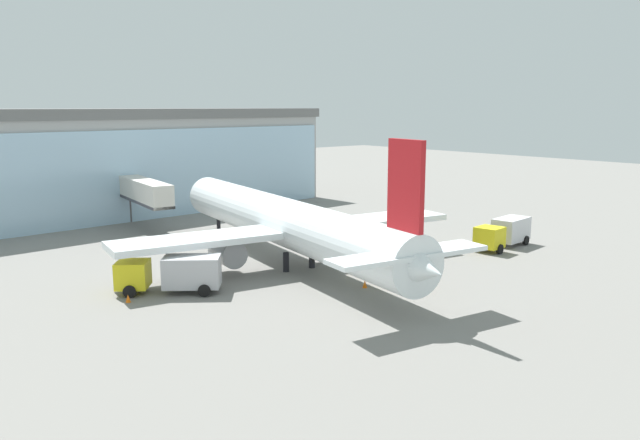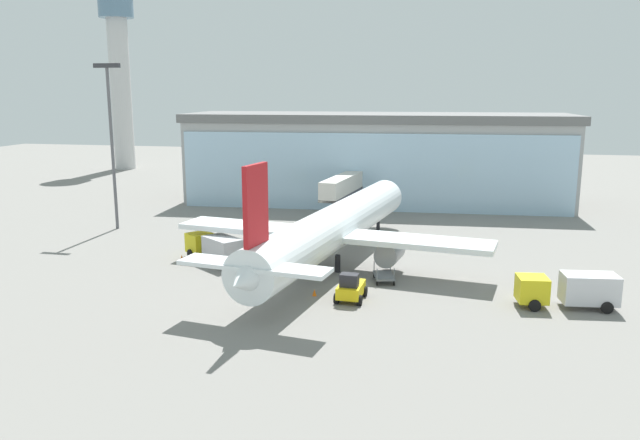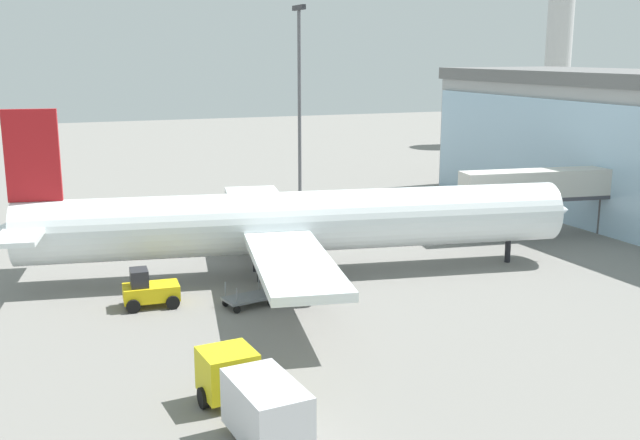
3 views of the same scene
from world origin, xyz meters
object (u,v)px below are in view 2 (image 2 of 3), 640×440
Objects in this scene: baggage_cart at (384,276)px; safety_cone_nose at (314,293)px; jet_bridge at (344,186)px; fuel_truck at (571,289)px; pushback_tug at (351,288)px; apron_light_mast at (111,133)px; control_tower at (120,69)px; airplane at (334,228)px; catering_truck at (215,247)px; safety_cone_wingtip at (182,258)px.

baggage_cart is 7.09m from safety_cone_nose.
fuel_truck is (22.61, -30.42, -2.66)m from jet_bridge.
pushback_tug is (6.08, -32.19, -3.15)m from jet_bridge.
jet_bridge is at bearing -60.07° from fuel_truck.
apron_light_mast reaches higher than safety_cone_nose.
pushback_tug is (60.28, -74.15, -19.62)m from control_tower.
airplane is (57.04, -64.31, -17.03)m from control_tower.
pushback_tug reaches higher than safety_cone_nose.
control_tower reaches higher than jet_bridge.
control_tower is 11.38× the size of baggage_cart.
apron_light_mast is at bearing 79.19° from airplane.
airplane is 12.77× the size of baggage_cart.
airplane is at bearing -165.96° from jet_bridge.
apron_light_mast is 52.29m from fuel_truck.
baggage_cart is 0.95× the size of pushback_tug.
fuel_truck is at bearing -103.12° from airplane.
baggage_cart is at bearing -17.92° from pushback_tug.
baggage_cart is at bearing -23.54° from apron_light_mast.
catering_truck is at bearing -55.17° from control_tower.
safety_cone_nose is at bearing -177.24° from catering_truck.
fuel_truck is at bearing 3.86° from safety_cone_nose.
catering_truck is 16.79m from baggage_cart.
pushback_tug is at bearing -33.93° from baggage_cart.
pushback_tug is at bearing -152.73° from airplane.
baggage_cart is at bearing -8.04° from safety_cone_wingtip.
jet_bridge reaches higher than safety_cone_wingtip.
apron_light_mast is at bearing 122.40° from jet_bridge.
jet_bridge is 26.98m from safety_cone_wingtip.
airplane reaches higher than fuel_truck.
jet_bridge is 22.54m from airplane.
fuel_truck is 16.63m from pushback_tug.
apron_light_mast is at bearing -27.52° from fuel_truck.
jet_bridge is at bearing 63.65° from safety_cone_wingtip.
airplane reaches higher than pushback_tug.
safety_cone_wingtip is at bearing -41.02° from apron_light_mast.
jet_bridge is 2.00× the size of catering_truck.
control_tower is 64.09× the size of safety_cone_wingtip.
pushback_tug is 19.76m from safety_cone_wingtip.
jet_bridge is 37.99m from fuel_truck.
baggage_cart is 5.83m from pushback_tug.
baggage_cart is at bearing -47.80° from control_tower.
baggage_cart reaches higher than safety_cone_nose.
jet_bridge is 0.36× the size of airplane.
catering_truck is at bearing -34.55° from apron_light_mast.
control_tower is 62.00m from apron_light_mast.
catering_truck is at bearing 145.50° from safety_cone_nose.
fuel_truck is (19.77, -8.06, -2.10)m from airplane.
jet_bridge is at bearing 16.30° from airplane.
fuel_truck reaches higher than safety_cone_nose.
airplane is at bearing -135.21° from catering_truck.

